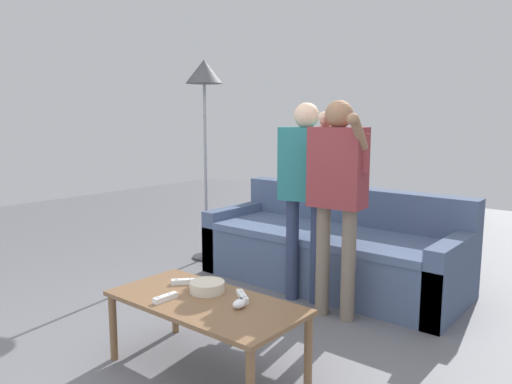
# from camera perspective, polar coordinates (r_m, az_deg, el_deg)

# --- Properties ---
(ground_plane) EXTENTS (12.00, 12.00, 0.00)m
(ground_plane) POSITION_cam_1_polar(r_m,az_deg,el_deg) (3.05, -3.61, -18.54)
(ground_plane) COLOR slate
(couch) EXTENTS (2.15, 0.88, 0.79)m
(couch) POSITION_cam_1_polar(r_m,az_deg,el_deg) (4.22, 8.85, -6.69)
(couch) COLOR #475675
(couch) RESTS_ON ground
(coffee_table) EXTENTS (1.09, 0.54, 0.41)m
(coffee_table) POSITION_cam_1_polar(r_m,az_deg,el_deg) (2.75, -5.91, -13.27)
(coffee_table) COLOR brown
(coffee_table) RESTS_ON ground
(snack_bowl) EXTENTS (0.20, 0.20, 0.06)m
(snack_bowl) POSITION_cam_1_polar(r_m,az_deg,el_deg) (2.84, -5.67, -10.87)
(snack_bowl) COLOR beige
(snack_bowl) RESTS_ON coffee_table
(game_remote_nunchuk) EXTENTS (0.06, 0.09, 0.05)m
(game_remote_nunchuk) POSITION_cam_1_polar(r_m,az_deg,el_deg) (2.61, -1.92, -12.78)
(game_remote_nunchuk) COLOR white
(game_remote_nunchuk) RESTS_ON coffee_table
(floor_lamp) EXTENTS (0.35, 0.35, 1.93)m
(floor_lamp) POSITION_cam_1_polar(r_m,az_deg,el_deg) (4.79, -6.01, 12.10)
(floor_lamp) COLOR #2D2D33
(floor_lamp) RESTS_ON ground
(player_right) EXTENTS (0.46, 0.33, 1.50)m
(player_right) POSITION_cam_1_polar(r_m,az_deg,el_deg) (3.37, 9.39, 0.94)
(player_right) COLOR #756656
(player_right) RESTS_ON ground
(player_center) EXTENTS (0.47, 0.30, 1.50)m
(player_center) POSITION_cam_1_polar(r_m,az_deg,el_deg) (3.65, 5.75, 1.54)
(player_center) COLOR #2D3856
(player_center) RESTS_ON ground
(game_remote_wand_near) EXTENTS (0.04, 0.15, 0.03)m
(game_remote_wand_near) POSITION_cam_1_polar(r_m,az_deg,el_deg) (2.76, -10.44, -11.96)
(game_remote_wand_near) COLOR white
(game_remote_wand_near) RESTS_ON coffee_table
(game_remote_wand_far) EXTENTS (0.15, 0.13, 0.03)m
(game_remote_wand_far) POSITION_cam_1_polar(r_m,az_deg,el_deg) (2.73, -1.61, -11.98)
(game_remote_wand_far) COLOR white
(game_remote_wand_far) RESTS_ON coffee_table
(game_remote_wand_spare) EXTENTS (0.14, 0.14, 0.03)m
(game_remote_wand_spare) POSITION_cam_1_polar(r_m,az_deg,el_deg) (2.99, -8.20, -10.22)
(game_remote_wand_spare) COLOR white
(game_remote_wand_spare) RESTS_ON coffee_table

